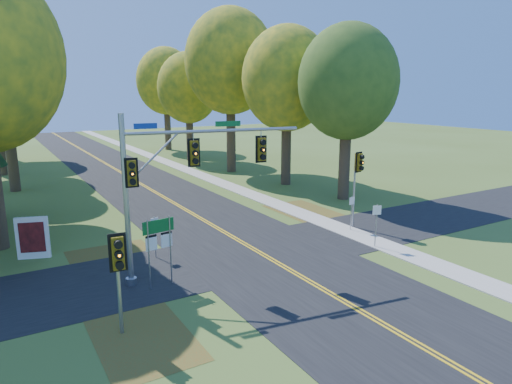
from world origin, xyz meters
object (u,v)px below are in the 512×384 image
info_kiosk (33,238)px  traffic_mast (173,174)px  east_signal_pole (358,171)px  route_sign_cluster (159,239)px

info_kiosk → traffic_mast: bearing=-30.0°
traffic_mast → east_signal_pole: traffic_mast is taller
route_sign_cluster → east_signal_pole: bearing=0.7°
traffic_mast → east_signal_pole: size_ratio=1.71×
route_sign_cluster → info_kiosk: size_ratio=1.43×
traffic_mast → info_kiosk: bearing=139.4°
east_signal_pole → route_sign_cluster: east_signal_pole is taller
route_sign_cluster → info_kiosk: (-4.22, 6.28, -1.05)m
east_signal_pole → route_sign_cluster: (-12.70, -2.09, -1.37)m
traffic_mast → east_signal_pole: (11.82, 1.63, -1.14)m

